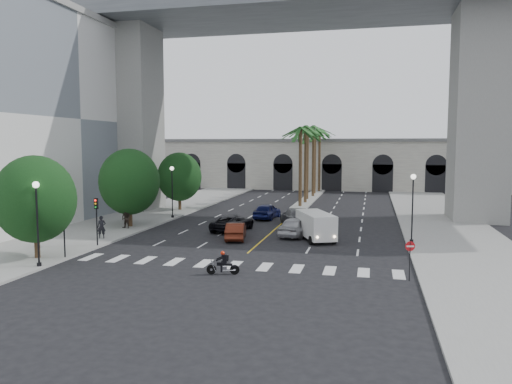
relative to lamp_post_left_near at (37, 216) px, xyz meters
name	(u,v)px	position (x,y,z in m)	size (l,w,h in m)	color
ground	(240,260)	(11.40, 5.00, -3.22)	(140.00, 140.00, 0.00)	black
sidewalk_left	(136,218)	(-3.60, 20.00, -3.15)	(8.00, 100.00, 0.15)	gray
sidewalk_right	(448,230)	(26.40, 20.00, -3.15)	(8.00, 100.00, 0.15)	gray
median	(310,198)	(11.40, 43.00, -3.12)	(2.00, 24.00, 0.20)	gray
building_left	(9,117)	(-15.60, 17.00, 7.09)	(16.50, 32.50, 20.60)	silver
pier_building	(322,164)	(11.40, 60.00, 1.04)	(71.00, 10.50, 8.50)	silver
bridge	(326,38)	(14.82, 27.00, 15.29)	(75.00, 13.00, 26.00)	gray
palm_a	(301,131)	(11.40, 33.00, 5.88)	(3.20, 3.20, 10.30)	#47331E
palm_b	(306,130)	(11.50, 37.00, 6.15)	(3.20, 3.20, 10.60)	#47331E
palm_c	(308,134)	(11.20, 41.00, 5.69)	(3.20, 3.20, 10.10)	#47331E
palm_d	(314,130)	(11.55, 45.00, 6.43)	(3.20, 3.20, 10.90)	#47331E
palm_e	(315,134)	(11.30, 49.00, 5.97)	(3.20, 3.20, 10.40)	#47331E
palm_f	(320,132)	(11.60, 53.00, 6.24)	(3.20, 3.20, 10.70)	#47331E
street_tree_near	(35,199)	(-1.60, 2.00, 0.80)	(5.20, 5.20, 6.89)	#382616
street_tree_mid	(130,182)	(-1.60, 15.00, 0.99)	(5.44, 5.44, 7.21)	#382616
street_tree_far	(179,177)	(-1.60, 27.00, 0.68)	(5.04, 5.04, 6.68)	#382616
lamp_post_left_near	(37,216)	(0.00, 0.00, 0.00)	(0.40, 0.40, 5.35)	black
lamp_post_left_far	(172,187)	(0.00, 21.00, 0.00)	(0.40, 0.40, 5.35)	black
lamp_post_right	(413,202)	(22.80, 13.00, 0.00)	(0.40, 0.40, 5.35)	black
traffic_signal_near	(64,222)	(0.10, 2.50, -0.71)	(0.25, 0.18, 3.65)	black
traffic_signal_far	(97,214)	(0.10, 6.50, -0.71)	(0.25, 0.18, 3.65)	black
motorcycle_rider	(224,264)	(11.44, 1.23, -2.59)	(1.91, 0.58, 1.39)	black
car_a	(297,226)	(13.76, 14.38, -2.41)	(1.92, 4.78, 1.63)	#ADAEB2
car_b	(236,231)	(9.24, 11.79, -2.54)	(1.44, 4.14, 1.36)	#521D10
car_c	(233,223)	(7.92, 15.58, -2.51)	(2.37, 5.14, 1.43)	black
car_d	(296,217)	(12.90, 19.62, -2.41)	(2.28, 5.61, 1.63)	#57585C
car_e	(267,211)	(9.39, 23.24, -2.44)	(1.84, 4.58, 1.56)	#0F154A
cargo_van	(316,225)	(15.49, 13.01, -2.01)	(3.80, 5.45, 2.18)	silver
pedestrian_a	(102,227)	(-1.04, 9.08, -2.18)	(0.65, 0.43, 1.79)	black
pedestrian_b	(126,218)	(-1.40, 13.82, -2.16)	(0.89, 0.69, 1.83)	black
do_not_enter_sign	(410,252)	(21.90, 2.20, -1.59)	(0.54, 0.16, 2.24)	black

